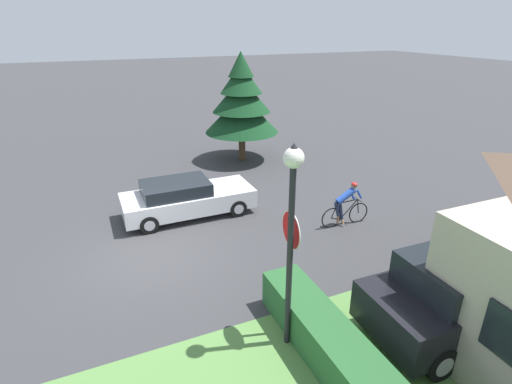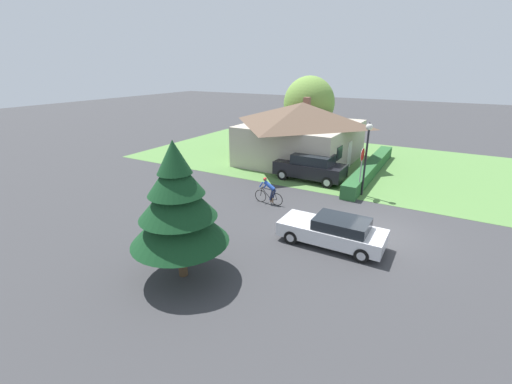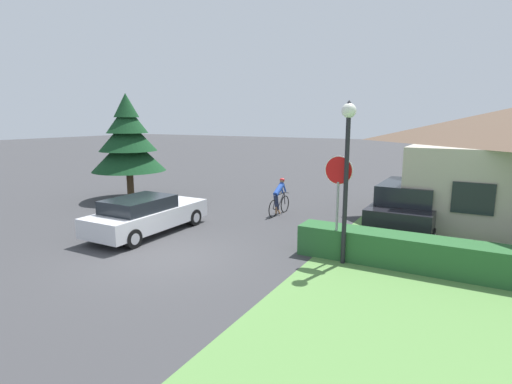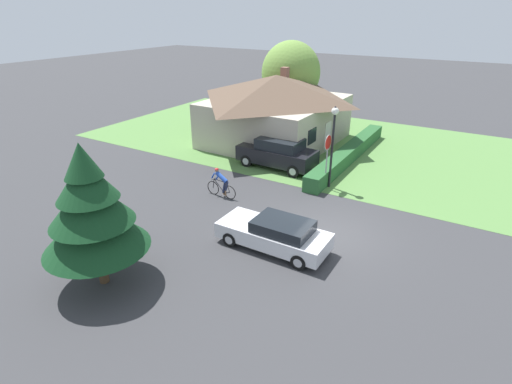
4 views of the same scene
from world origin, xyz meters
name	(u,v)px [view 2 (image 2 of 4)]	position (x,y,z in m)	size (l,w,h in m)	color
ground_plane	(379,233)	(0.00, 0.00, 0.00)	(140.00, 140.00, 0.00)	#38383A
grass_verge_right	(357,163)	(11.76, 4.00, 0.01)	(16.00, 36.00, 0.01)	#568442
cottage_house	(302,131)	(10.21, 8.27, 2.42)	(9.79, 8.72, 4.82)	#B2A893
hedge_row	(371,168)	(9.22, 2.45, 0.43)	(11.90, 0.90, 0.87)	#285B2D
sedan_left_lane	(333,231)	(-2.16, 1.56, 0.65)	(1.83, 4.49, 1.31)	silver
cyclist	(269,191)	(0.69, 6.19, 0.73)	(0.44, 1.79, 1.51)	black
parked_suv_right	(310,167)	(5.78, 5.71, 0.92)	(2.10, 4.72, 1.82)	black
stop_sign	(362,162)	(4.40, 2.09, 2.10)	(0.78, 0.07, 2.93)	gray
street_lamp	(367,144)	(4.65, 1.94, 3.10)	(0.38, 0.38, 4.38)	black
conifer_tall_near	(178,205)	(-7.15, 5.66, 2.83)	(3.50, 3.50, 5.11)	#4C3823
deciduous_tree_right	(309,103)	(15.78, 9.94, 4.02)	(4.73, 4.73, 6.50)	#4C3823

